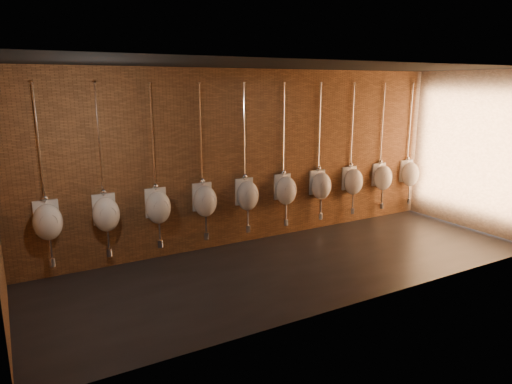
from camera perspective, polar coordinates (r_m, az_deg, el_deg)
ground at (r=7.69m, az=5.39°, el=-9.09°), size 8.50×8.50×0.00m
room_shell at (r=7.17m, az=5.74°, el=5.94°), size 8.54×3.04×3.22m
urinal_0 at (r=7.45m, az=-24.59°, el=-3.33°), size 0.43×0.37×2.72m
urinal_1 at (r=7.55m, az=-18.24°, el=-2.56°), size 0.43×0.37×2.72m
urinal_2 at (r=7.75m, az=-12.13°, el=-1.80°), size 0.43×0.37×2.72m
urinal_3 at (r=8.02m, az=-6.39°, el=-1.06°), size 0.43×0.37×2.72m
urinal_4 at (r=8.38m, az=-1.09°, el=-0.36°), size 0.43×0.37×2.72m
urinal_5 at (r=8.79m, az=3.75°, el=0.27°), size 0.43×0.37×2.72m
urinal_6 at (r=9.27m, az=8.12°, el=0.85°), size 0.43×0.37×2.72m
urinal_7 at (r=9.80m, az=12.05°, el=1.36°), size 0.43×0.37×2.72m
urinal_8 at (r=10.37m, az=15.56°, el=1.81°), size 0.43×0.37×2.72m
urinal_9 at (r=10.97m, az=18.69°, el=2.20°), size 0.43×0.37×2.72m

